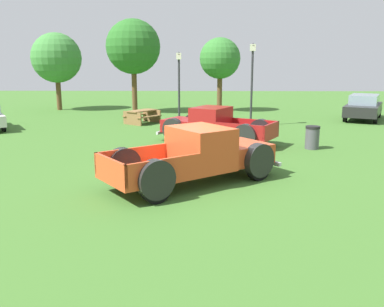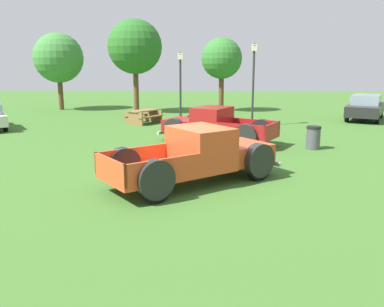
{
  "view_description": "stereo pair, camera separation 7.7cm",
  "coord_description": "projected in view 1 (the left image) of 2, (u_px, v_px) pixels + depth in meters",
  "views": [
    {
      "loc": [
        0.25,
        -12.21,
        3.5
      ],
      "look_at": [
        0.0,
        -0.37,
        0.9
      ],
      "focal_mm": 38.95,
      "sensor_mm": 36.0,
      "label": 1
    },
    {
      "loc": [
        0.33,
        -12.21,
        3.5
      ],
      "look_at": [
        0.0,
        -0.37,
        0.9
      ],
      "focal_mm": 38.95,
      "sensor_mm": 36.0,
      "label": 2
    }
  ],
  "objects": [
    {
      "name": "pickup_truck_behind_left",
      "position": [
        210.0,
        126.0,
        18.47
      ],
      "size": [
        5.38,
        4.08,
        1.57
      ],
      "color": "maroon",
      "rests_on": "ground_plane"
    },
    {
      "name": "lamp_post_far",
      "position": [
        179.0,
        86.0,
        23.9
      ],
      "size": [
        0.36,
        0.36,
        4.09
      ],
      "color": "#2D2D33",
      "rests_on": "ground_plane"
    },
    {
      "name": "oak_tree_center",
      "position": [
        133.0,
        47.0,
        28.65
      ],
      "size": [
        3.75,
        3.75,
        6.43
      ],
      "color": "brown",
      "rests_on": "ground_plane"
    },
    {
      "name": "oak_tree_east",
      "position": [
        220.0,
        59.0,
        29.58
      ],
      "size": [
        2.9,
        2.9,
        5.23
      ],
      "color": "brown",
      "rests_on": "ground_plane"
    },
    {
      "name": "oak_tree_west",
      "position": [
        56.0,
        58.0,
        30.47
      ],
      "size": [
        3.62,
        3.62,
        5.63
      ],
      "color": "brown",
      "rests_on": "ground_plane"
    },
    {
      "name": "trash_can",
      "position": [
        312.0,
        137.0,
        17.11
      ],
      "size": [
        0.59,
        0.59,
        0.95
      ],
      "color": "#4C4C51",
      "rests_on": "ground_plane"
    },
    {
      "name": "ground_plane",
      "position": [
        192.0,
        180.0,
        12.68
      ],
      "size": [
        80.0,
        80.0,
        0.0
      ],
      "primitive_type": "plane",
      "color": "#3D6B28"
    },
    {
      "name": "lamp_post_near",
      "position": [
        252.0,
        83.0,
        22.75
      ],
      "size": [
        0.36,
        0.36,
        4.52
      ],
      "color": "#2D2D33",
      "rests_on": "ground_plane"
    },
    {
      "name": "picnic_table",
      "position": [
        142.0,
        115.0,
        24.24
      ],
      "size": [
        2.26,
        2.33,
        0.78
      ],
      "color": "olive",
      "rests_on": "ground_plane"
    },
    {
      "name": "sedan_distant_b",
      "position": [
        364.0,
        107.0,
        25.85
      ],
      "size": [
        3.71,
        4.95,
        1.53
      ],
      "color": "black",
      "rests_on": "ground_plane"
    },
    {
      "name": "pickup_truck_foreground",
      "position": [
        203.0,
        156.0,
        12.38
      ],
      "size": [
        5.44,
        4.75,
        1.65
      ],
      "color": "#D14723",
      "rests_on": "ground_plane"
    }
  ]
}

